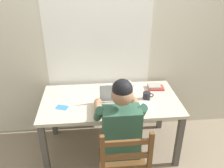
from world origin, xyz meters
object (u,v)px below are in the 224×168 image
wooden_chair (123,167)px  coffee_mug_dark (147,96)px  coffee_mug_white (128,86)px  desk (110,106)px  seated_person (120,127)px  book_stack_main (155,87)px  landscape_photo_print (62,107)px  computer_mouse (144,106)px  laptop (116,102)px

wooden_chair → coffee_mug_dark: (0.36, 0.72, 0.29)m
wooden_chair → coffee_mug_dark: size_ratio=7.65×
coffee_mug_white → desk: bearing=-137.4°
seated_person → book_stack_main: (0.52, 0.68, 0.05)m
landscape_photo_print → wooden_chair: bearing=-28.3°
desk → computer_mouse: (0.34, -0.20, 0.10)m
book_stack_main → laptop: bearing=-145.2°
laptop → coffee_mug_dark: 0.38m
book_stack_main → coffee_mug_dark: bearing=-123.4°
computer_mouse → landscape_photo_print: (-0.86, 0.08, -0.02)m
desk → coffee_mug_white: coffee_mug_white is taller
coffee_mug_dark → book_stack_main: coffee_mug_dark is taller
desk → book_stack_main: size_ratio=7.78×
seated_person → computer_mouse: bearing=43.6°
coffee_mug_dark → coffee_mug_white: bearing=124.3°
desk → seated_person: (0.05, -0.47, 0.05)m
coffee_mug_dark → landscape_photo_print: coffee_mug_dark is taller
seated_person → book_stack_main: 0.86m
desk → coffee_mug_dark: coffee_mug_dark is taller
computer_mouse → book_stack_main: size_ratio=0.51×
computer_mouse → book_stack_main: book_stack_main is taller
coffee_mug_dark → landscape_photo_print: bearing=-175.0°
coffee_mug_white → book_stack_main: 0.33m
seated_person → coffee_mug_dark: seated_person is taller
seated_person → coffee_mug_dark: 0.57m
computer_mouse → coffee_mug_dark: coffee_mug_dark is taller
computer_mouse → coffee_mug_white: (-0.10, 0.42, 0.03)m
computer_mouse → coffee_mug_white: 0.43m
seated_person → computer_mouse: seated_person is taller
coffee_mug_white → wooden_chair: bearing=-100.9°
desk → laptop: 0.21m
wooden_chair → computer_mouse: bearing=62.5°
book_stack_main → desk: bearing=-159.8°
seated_person → coffee_mug_white: size_ratio=10.10×
book_stack_main → computer_mouse: bearing=-119.1°
laptop → coffee_mug_white: 0.42m
coffee_mug_dark → computer_mouse: bearing=-112.2°
wooden_chair → laptop: laptop is taller
desk → laptop: laptop is taller
desk → landscape_photo_print: (-0.52, -0.11, 0.08)m
book_stack_main → landscape_photo_print: (-1.09, -0.32, -0.02)m
computer_mouse → coffee_mug_white: size_ratio=0.82×
coffee_mug_dark → book_stack_main: 0.29m
coffee_mug_dark → book_stack_main: (0.16, 0.24, -0.02)m
landscape_photo_print → computer_mouse: bearing=14.3°
coffee_mug_white → landscape_photo_print: 0.83m
coffee_mug_dark → landscape_photo_print: size_ratio=0.94×
computer_mouse → landscape_photo_print: 0.87m
seated_person → laptop: (-0.00, 0.32, 0.08)m
desk → computer_mouse: bearing=-30.4°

